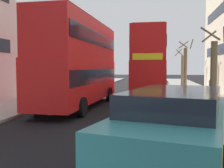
# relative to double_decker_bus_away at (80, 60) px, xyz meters

# --- Properties ---
(sidewalk_right) EXTENTS (4.00, 80.00, 0.14)m
(sidewalk_right) POSITION_rel_double_decker_bus_away_xyz_m (8.88, 0.64, -2.96)
(sidewalk_right) COLOR #ADA89E
(sidewalk_right) RESTS_ON ground
(sidewalk_left) EXTENTS (4.00, 80.00, 0.14)m
(sidewalk_left) POSITION_rel_double_decker_bus_away_xyz_m (-4.12, 0.64, -2.96)
(sidewalk_left) COLOR #ADA89E
(sidewalk_left) RESTS_ON ground
(kerb_line_outer) EXTENTS (0.10, 56.00, 0.01)m
(kerb_line_outer) POSITION_rel_double_decker_bus_away_xyz_m (6.78, -1.36, -3.03)
(kerb_line_outer) COLOR yellow
(kerb_line_outer) RESTS_ON ground
(kerb_line_inner) EXTENTS (0.10, 56.00, 0.01)m
(kerb_line_inner) POSITION_rel_double_decker_bus_away_xyz_m (6.62, -1.36, -3.03)
(kerb_line_inner) COLOR yellow
(kerb_line_inner) RESTS_ON ground
(double_decker_bus_away) EXTENTS (3.06, 10.88, 5.64)m
(double_decker_bus_away) POSITION_rel_double_decker_bus_away_xyz_m (0.00, 0.00, 0.00)
(double_decker_bus_away) COLOR red
(double_decker_bus_away) RESTS_ON ground
(double_decker_bus_oncoming) EXTENTS (2.96, 10.85, 5.64)m
(double_decker_bus_oncoming) POSITION_rel_double_decker_bus_away_xyz_m (4.43, 6.54, 0.00)
(double_decker_bus_oncoming) COLOR red
(double_decker_bus_oncoming) RESTS_ON ground
(taxi_minivan) EXTENTS (2.94, 5.12, 2.12)m
(taxi_minivan) POSITION_rel_double_decker_bus_away_xyz_m (5.30, -11.16, -1.96)
(taxi_minivan) COLOR teal
(taxi_minivan) RESTS_ON ground
(pedestrian_far) EXTENTS (0.34, 0.22, 1.62)m
(pedestrian_far) POSITION_rel_double_decker_bus_away_xyz_m (9.30, 5.79, -2.04)
(pedestrian_far) COLOR #2D2D38
(pedestrian_far) RESTS_ON sidewalk_right
(street_tree_mid) EXTENTS (1.57, 1.60, 5.53)m
(street_tree_mid) POSITION_rel_double_decker_bus_away_xyz_m (8.07, 14.16, -0.40)
(street_tree_mid) COLOR #6B6047
(street_tree_mid) RESTS_ON sidewalk_right
(street_tree_far) EXTENTS (1.70, 1.85, 4.98)m
(street_tree_far) POSITION_rel_double_decker_bus_away_xyz_m (8.27, 20.37, -0.54)
(street_tree_far) COLOR #6B6047
(street_tree_far) RESTS_ON sidewalk_right
(street_tree_distant) EXTENTS (1.62, 1.63, 4.91)m
(street_tree_distant) POSITION_rel_double_decker_bus_away_xyz_m (8.40, 0.49, -0.68)
(street_tree_distant) COLOR #6B6047
(street_tree_distant) RESTS_ON sidewalk_right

